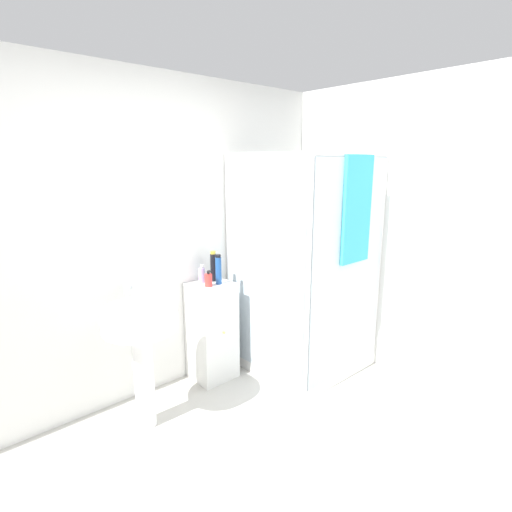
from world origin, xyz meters
name	(u,v)px	position (x,y,z in m)	size (l,w,h in m)	color
ground_plane	(316,508)	(0.00, 0.00, 0.00)	(12.00, 12.00, 0.00)	#B2AFA8
wall_back	(153,239)	(0.00, 1.70, 1.25)	(6.40, 0.06, 2.50)	white
wall_right	(469,242)	(1.70, 0.00, 1.25)	(0.06, 6.40, 2.50)	white
shower_enclosure	(304,316)	(1.12, 1.09, 0.50)	(0.98, 1.01, 1.91)	white
vanity_cabinet	(212,331)	(0.40, 1.50, 0.42)	(0.35, 0.35, 0.85)	silver
sink	(141,335)	(-0.35, 1.27, 0.69)	(0.50, 0.50, 1.02)	white
soap_dispenser	(208,280)	(0.34, 1.45, 0.90)	(0.06, 0.06, 0.14)	red
shampoo_bottle_tall_black	(213,266)	(0.46, 1.55, 0.98)	(0.05, 0.05, 0.26)	black
shampoo_bottle_blue	(218,270)	(0.44, 1.45, 0.97)	(0.05, 0.05, 0.25)	#1E4C93
lotion_bottle_white	(202,275)	(0.36, 1.58, 0.91)	(0.05, 0.05, 0.16)	#B299C6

